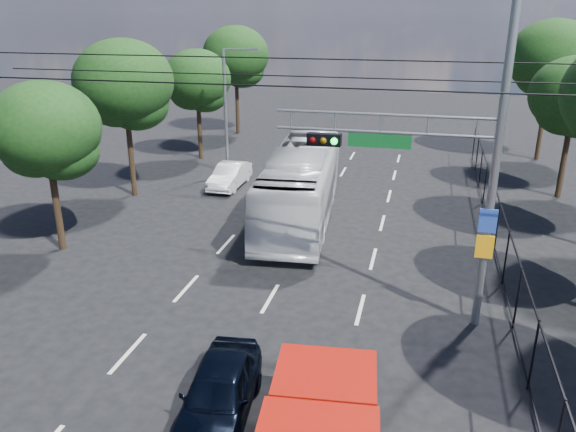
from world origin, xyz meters
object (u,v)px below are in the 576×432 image
(white_bus, at_px, (301,184))
(signal_mast, at_px, (451,154))
(navy_hatchback, at_px, (219,392))
(white_van, at_px, (230,175))

(white_bus, bearing_deg, signal_mast, -58.16)
(signal_mast, relative_size, navy_hatchback, 2.41)
(white_bus, height_order, white_van, white_bus)
(signal_mast, bearing_deg, white_bus, 127.31)
(signal_mast, distance_m, white_bus, 10.56)
(signal_mast, height_order, navy_hatchback, signal_mast)
(navy_hatchback, height_order, white_van, navy_hatchback)
(navy_hatchback, xyz_separation_m, white_van, (-5.90, 17.39, -0.04))
(navy_hatchback, bearing_deg, white_van, 102.13)
(signal_mast, distance_m, white_van, 16.48)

